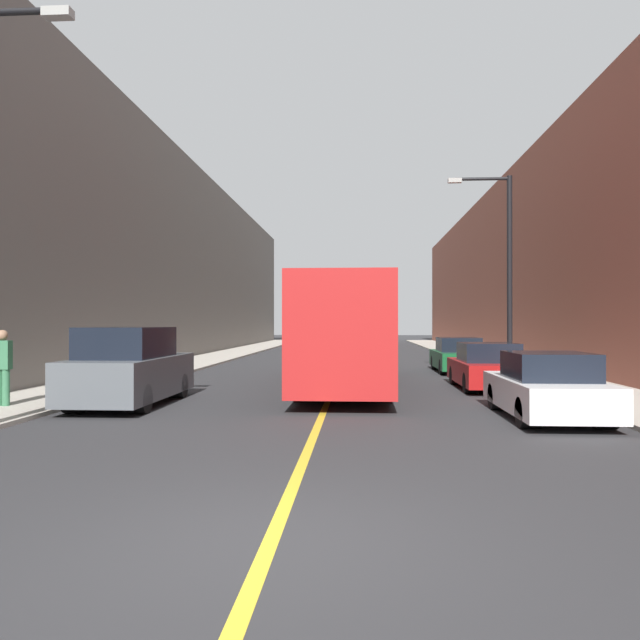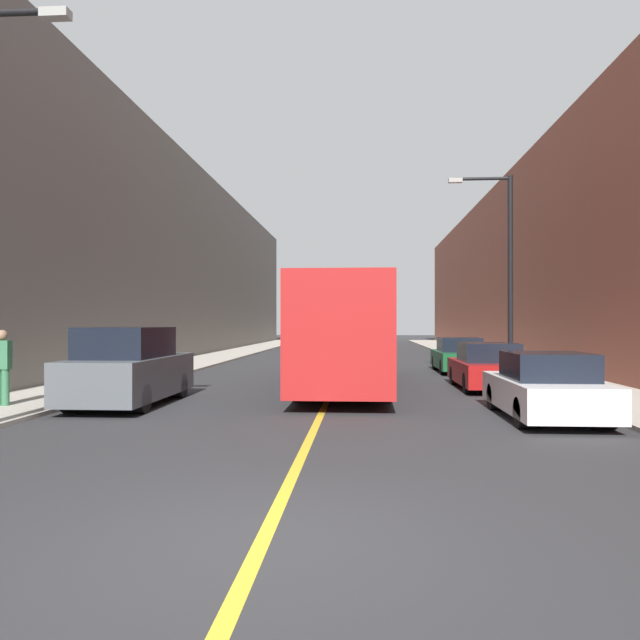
# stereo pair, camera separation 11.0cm
# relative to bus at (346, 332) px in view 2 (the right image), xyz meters

# --- Properties ---
(ground_plane) EXTENTS (200.00, 200.00, 0.00)m
(ground_plane) POSITION_rel_bus_xyz_m (-0.39, -14.58, -1.77)
(ground_plane) COLOR #2D2D30
(sidewalk_left) EXTENTS (3.00, 72.00, 0.10)m
(sidewalk_left) POSITION_rel_bus_xyz_m (-7.99, 15.42, -1.72)
(sidewalk_left) COLOR #B2AA9E
(sidewalk_left) RESTS_ON ground
(sidewalk_right) EXTENTS (3.00, 72.00, 0.10)m
(sidewalk_right) POSITION_rel_bus_xyz_m (7.21, 15.42, -1.72)
(sidewalk_right) COLOR #B2AA9E
(sidewalk_right) RESTS_ON ground
(building_row_left) EXTENTS (4.00, 72.00, 11.77)m
(building_row_left) POSITION_rel_bus_xyz_m (-11.49, 15.42, 4.11)
(building_row_left) COLOR #66605B
(building_row_left) RESTS_ON ground
(building_row_right) EXTENTS (4.00, 72.00, 10.61)m
(building_row_right) POSITION_rel_bus_xyz_m (10.71, 15.42, 3.53)
(building_row_right) COLOR brown
(building_row_right) RESTS_ON ground
(road_center_line) EXTENTS (0.16, 72.00, 0.01)m
(road_center_line) POSITION_rel_bus_xyz_m (-0.39, 15.42, -1.77)
(road_center_line) COLOR gold
(road_center_line) RESTS_ON ground
(bus) EXTENTS (2.59, 13.00, 3.30)m
(bus) POSITION_rel_bus_xyz_m (0.00, 0.00, 0.00)
(bus) COLOR #AD1E1E
(bus) RESTS_ON ground
(parked_suv_left) EXTENTS (1.94, 4.80, 1.96)m
(parked_suv_left) POSITION_rel_bus_xyz_m (-5.31, -5.09, -0.87)
(parked_suv_left) COLOR #51565B
(parked_suv_left) RESTS_ON ground
(car_right_near) EXTENTS (1.84, 4.27, 1.44)m
(car_right_near) POSITION_rel_bus_xyz_m (4.46, -6.70, -1.12)
(car_right_near) COLOR silver
(car_right_near) RESTS_ON ground
(car_right_mid) EXTENTS (1.86, 4.36, 1.45)m
(car_right_mid) POSITION_rel_bus_xyz_m (4.41, -0.66, -1.12)
(car_right_mid) COLOR maroon
(car_right_mid) RESTS_ON ground
(car_right_far) EXTENTS (1.84, 4.47, 1.46)m
(car_right_far) POSITION_rel_bus_xyz_m (4.54, 6.00, -1.11)
(car_right_far) COLOR #145128
(car_right_far) RESTS_ON ground
(street_lamp_right) EXTENTS (2.36, 0.24, 7.44)m
(street_lamp_right) POSITION_rel_bus_xyz_m (5.81, 3.18, 2.55)
(street_lamp_right) COLOR black
(street_lamp_right) RESTS_ON sidewalk_right
(pedestrian) EXTENTS (0.40, 0.25, 1.80)m
(pedestrian) POSITION_rel_bus_xyz_m (-8.01, -6.12, -0.74)
(pedestrian) COLOR #336B47
(pedestrian) RESTS_ON sidewalk_left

